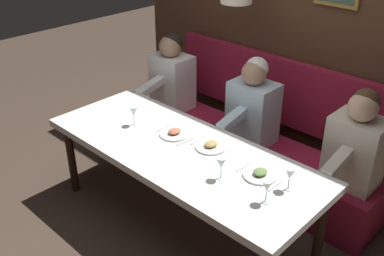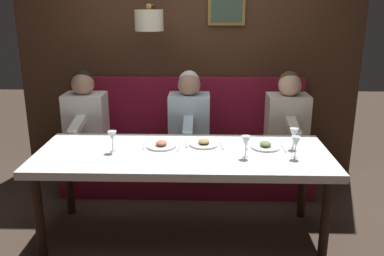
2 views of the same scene
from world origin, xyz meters
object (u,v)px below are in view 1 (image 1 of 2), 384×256
Objects in this scene: diner_near at (253,104)px; diner_middle at (172,74)px; wine_glass_1 at (290,174)px; wine_glass_3 at (221,164)px; diner_nearest at (357,142)px; wine_glass_0 at (133,112)px; wine_glass_2 at (267,187)px; dining_table at (181,155)px.

diner_middle is (0.00, 1.03, 0.00)m from diner_near.
wine_glass_1 is at bearing -111.97° from diner_middle.
diner_middle is 1.78m from wine_glass_3.
wine_glass_0 is (-0.88, 1.54, 0.04)m from diner_nearest.
wine_glass_2 and wine_glass_3 have the same top height.
wine_glass_2 reaches higher than dining_table.
dining_table is at bearing 131.89° from diner_nearest.
diner_near reaches higher than wine_glass_3.
dining_table is 2.91× the size of diner_nearest.
diner_middle is at bearing 48.93° from dining_table.
dining_table is 0.91m from wine_glass_1.
wine_glass_2 is 0.37m from wine_glass_3.
diner_nearest reaches higher than wine_glass_0.
wine_glass_1 is at bearing -82.47° from dining_table.
diner_near is at bearing 25.28° from wine_glass_3.
wine_glass_0 reaches higher than dining_table.
wine_glass_3 is at bearing 89.58° from wine_glass_2.
diner_near is 1.29m from wine_glass_2.
wine_glass_0 is at bearing -152.54° from diner_middle.
diner_middle reaches higher than wine_glass_1.
diner_nearest is (0.88, -0.98, 0.14)m from dining_table.
wine_glass_2 is (-0.98, -1.87, 0.04)m from diner_middle.
diner_near is (0.00, 0.96, 0.00)m from diner_nearest.
diner_nearest reaches higher than wine_glass_2.
wine_glass_2 is (-0.09, -1.41, 0.00)m from wine_glass_0.
diner_near is at bearing -32.85° from wine_glass_0.
diner_near is at bearing -90.00° from diner_middle.
diner_nearest is at bearing -60.04° from wine_glass_0.
wine_glass_2 is at bearing -93.81° from wine_glass_0.
diner_nearest is at bearing -27.27° from wine_glass_3.
wine_glass_2 is at bearing -90.42° from wine_glass_3.
dining_table is at bearing 78.91° from wine_glass_3.
wine_glass_3 is (-0.98, 0.50, 0.04)m from diner_nearest.
wine_glass_1 is 0.46m from wine_glass_3.
wine_glass_2 is at bearing -117.67° from diner_middle.
diner_nearest is 1.77m from wine_glass_0.
diner_middle is 1.00m from wine_glass_0.
diner_middle is 4.82× the size of wine_glass_2.
diner_near is 4.82× the size of wine_glass_1.
diner_middle is 4.82× the size of wine_glass_1.
wine_glass_1 is at bearing 172.61° from diner_nearest.
wine_glass_3 is at bearing -101.09° from dining_table.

